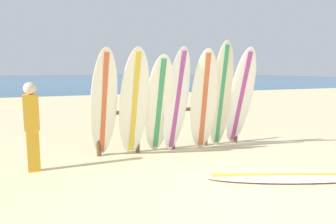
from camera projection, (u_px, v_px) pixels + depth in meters
ground_plane at (238, 202)px, 4.07m from camera, size 120.00×120.00×0.00m
ocean_water at (59, 79)px, 57.60m from camera, size 120.00×80.00×0.01m
surfboard_rack at (173, 120)px, 6.72m from camera, size 3.30×0.09×1.00m
surfboard_leaning_far_left at (104, 105)px, 5.82m from camera, size 0.52×0.91×2.11m
surfboard_leaning_left at (134, 104)px, 5.95m from camera, size 0.59×0.77×2.13m
surfboard_leaning_center_left at (159, 105)px, 6.20m from camera, size 0.65×0.90×2.01m
surfboard_leaning_center at (177, 101)px, 6.33m from camera, size 0.65×0.68×2.17m
surfboard_leaning_center_right at (204, 101)px, 6.46m from camera, size 0.68×0.69×2.14m
surfboard_leaning_right at (221, 96)px, 6.68m from camera, size 0.59×0.71×2.32m
surfboard_leaning_far_right at (240, 98)px, 6.80m from camera, size 0.72×1.06×2.18m
surfboard_lying_on_sand at (289, 176)px, 4.93m from camera, size 2.72×1.49×0.08m
beachgoer_standing at (32, 123)px, 5.20m from camera, size 0.25×0.20×1.51m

